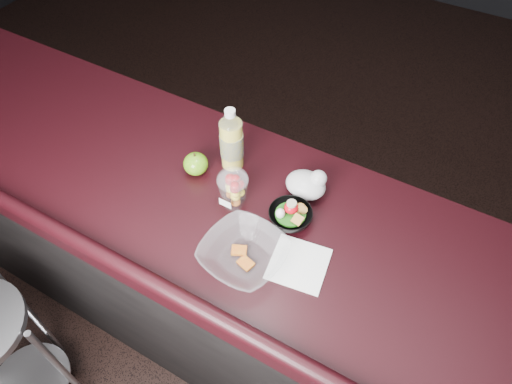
# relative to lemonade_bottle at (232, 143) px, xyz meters

# --- Properties ---
(counter) EXTENTS (4.06, 0.71, 1.02)m
(counter) POSITION_rel_lemonade_bottle_xyz_m (0.07, -0.15, -0.61)
(counter) COLOR black
(counter) RESTS_ON ground
(lemonade_bottle) EXTENTS (0.08, 0.08, 0.24)m
(lemonade_bottle) POSITION_rel_lemonade_bottle_xyz_m (0.00, 0.00, 0.00)
(lemonade_bottle) COLOR yellow
(lemonade_bottle) RESTS_ON counter
(fruit_cup) EXTENTS (0.10, 0.10, 0.14)m
(fruit_cup) POSITION_rel_lemonade_bottle_xyz_m (0.09, -0.14, -0.03)
(fruit_cup) COLOR white
(fruit_cup) RESTS_ON counter
(green_apple) EXTENTS (0.08, 0.08, 0.09)m
(green_apple) POSITION_rel_lemonade_bottle_xyz_m (-0.09, -0.09, -0.06)
(green_apple) COLOR #37860F
(green_apple) RESTS_ON counter
(plastic_bag) EXTENTS (0.13, 0.11, 0.10)m
(plastic_bag) POSITION_rel_lemonade_bottle_xyz_m (0.27, 0.01, -0.06)
(plastic_bag) COLOR silver
(plastic_bag) RESTS_ON counter
(snack_bowl) EXTENTS (0.17, 0.17, 0.07)m
(snack_bowl) POSITION_rel_lemonade_bottle_xyz_m (0.28, -0.12, -0.07)
(snack_bowl) COLOR black
(snack_bowl) RESTS_ON counter
(takeout_bowl) EXTENTS (0.26, 0.26, 0.06)m
(takeout_bowl) POSITION_rel_lemonade_bottle_xyz_m (0.22, -0.31, -0.07)
(takeout_bowl) COLOR silver
(takeout_bowl) RESTS_ON counter
(paper_napkin) EXTENTS (0.18, 0.18, 0.00)m
(paper_napkin) POSITION_rel_lemonade_bottle_xyz_m (0.37, -0.24, -0.10)
(paper_napkin) COLOR white
(paper_napkin) RESTS_ON counter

